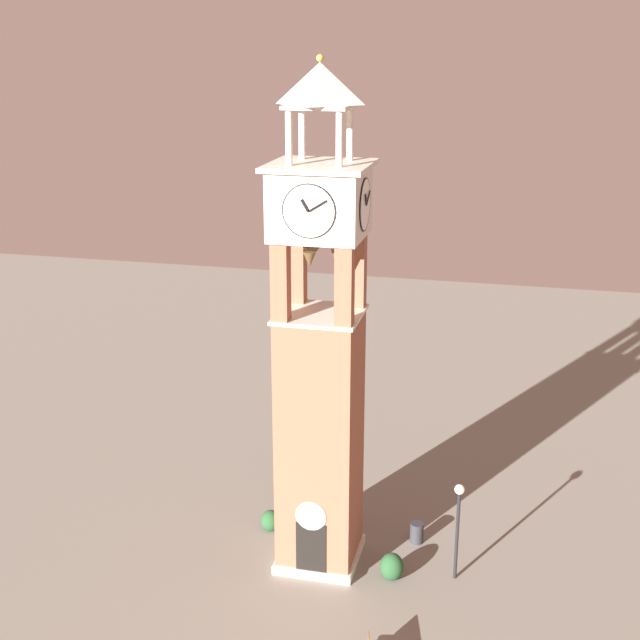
{
  "coord_description": "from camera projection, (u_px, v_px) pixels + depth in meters",
  "views": [
    {
      "loc": [
        6.55,
        -27.2,
        18.45
      ],
      "look_at": [
        0.0,
        0.0,
        9.34
      ],
      "focal_mm": 48.7,
      "sensor_mm": 36.0,
      "label": 1
    }
  ],
  "objects": [
    {
      "name": "ground",
      "position": [
        320.0,
        558.0,
        32.32
      ],
      "size": [
        80.0,
        80.0,
        0.0
      ],
      "primitive_type": "plane",
      "color": "gray"
    },
    {
      "name": "clock_tower",
      "position": [
        320.0,
        372.0,
        30.01
      ],
      "size": [
        3.29,
        3.29,
        17.98
      ],
      "color": "#93543D",
      "rests_on": "ground"
    },
    {
      "name": "lamp_post",
      "position": [
        458.0,
        514.0,
        30.33
      ],
      "size": [
        0.36,
        0.36,
        3.74
      ],
      "color": "black",
      "rests_on": "ground"
    },
    {
      "name": "trash_bin",
      "position": [
        417.0,
        533.0,
        33.23
      ],
      "size": [
        0.52,
        0.52,
        0.8
      ],
      "primitive_type": "cylinder",
      "color": "#2D2D33",
      "rests_on": "ground"
    },
    {
      "name": "shrub_near_entry",
      "position": [
        392.0,
        567.0,
        30.9
      ],
      "size": [
        0.85,
        0.85,
        1.02
      ],
      "primitive_type": "ellipsoid",
      "color": "#234C28",
      "rests_on": "ground"
    },
    {
      "name": "shrub_left_of_tower",
      "position": [
        271.0,
        521.0,
        34.01
      ],
      "size": [
        0.77,
        0.77,
        0.85
      ],
      "primitive_type": "ellipsoid",
      "color": "#234C28",
      "rests_on": "ground"
    }
  ]
}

